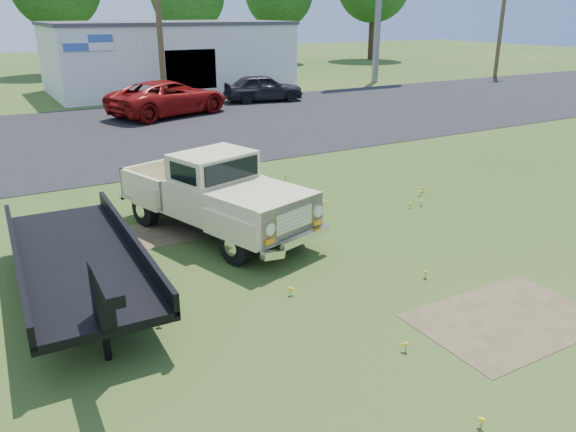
% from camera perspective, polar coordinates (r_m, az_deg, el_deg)
% --- Properties ---
extents(ground, '(140.00, 140.00, 0.00)m').
position_cam_1_polar(ground, '(10.94, 4.11, -5.50)').
color(ground, '#314E19').
rests_on(ground, ground).
extents(asphalt_lot, '(90.00, 14.00, 0.02)m').
position_cam_1_polar(asphalt_lot, '(24.27, -16.20, 8.09)').
color(asphalt_lot, black).
rests_on(asphalt_lot, ground).
extents(dirt_patch_a, '(3.00, 2.00, 0.01)m').
position_cam_1_polar(dirt_patch_a, '(9.94, 21.41, -9.75)').
color(dirt_patch_a, brown).
rests_on(dirt_patch_a, ground).
extents(dirt_patch_b, '(2.20, 1.60, 0.01)m').
position_cam_1_polar(dirt_patch_b, '(13.06, -11.93, -1.53)').
color(dirt_patch_b, brown).
rests_on(dirt_patch_b, ground).
extents(commercial_building, '(14.20, 8.20, 4.15)m').
position_cam_1_polar(commercial_building, '(37.09, -12.10, 15.61)').
color(commercial_building, white).
rests_on(commercial_building, ground).
extents(utility_pole_mid, '(1.60, 0.30, 9.00)m').
position_cam_1_polar(utility_pole_mid, '(31.63, -13.03, 19.39)').
color(utility_pole_mid, '#473721').
rests_on(utility_pole_mid, ground).
extents(utility_pole_east, '(1.60, 0.30, 9.00)m').
position_cam_1_polar(utility_pole_east, '(46.63, 20.97, 18.70)').
color(utility_pole_east, '#473721').
rests_on(utility_pole_east, ground).
extents(vintage_pickup_truck, '(3.40, 5.50, 1.87)m').
position_cam_1_polar(vintage_pickup_truck, '(12.49, -7.50, 2.29)').
color(vintage_pickup_truck, tan).
rests_on(vintage_pickup_truck, ground).
extents(flatbed_trailer, '(2.14, 5.93, 1.60)m').
position_cam_1_polar(flatbed_trailer, '(10.33, -20.66, -3.54)').
color(flatbed_trailer, black).
rests_on(flatbed_trailer, ground).
extents(red_pickup, '(6.47, 4.45, 1.64)m').
position_cam_1_polar(red_pickup, '(27.92, -12.00, 11.64)').
color(red_pickup, maroon).
rests_on(red_pickup, ground).
extents(dark_sedan, '(4.57, 2.54, 1.47)m').
position_cam_1_polar(dark_sedan, '(31.77, -2.51, 12.86)').
color(dark_sedan, black).
rests_on(dark_sedan, ground).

